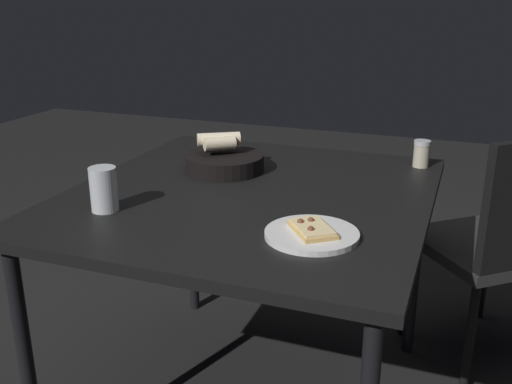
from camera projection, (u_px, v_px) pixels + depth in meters
dining_table at (250, 210)px, 1.73m from camera, size 1.02×1.10×0.75m
pizza_plate at (312, 233)px, 1.39m from camera, size 0.23×0.23×0.04m
bread_basket at (224, 160)px, 1.90m from camera, size 0.25×0.25×0.12m
beer_glass at (104, 192)px, 1.54m from camera, size 0.07×0.07×0.12m
pepper_shaker at (421, 155)px, 1.94m from camera, size 0.06×0.06×0.09m
chair_near at (505, 236)px, 2.00m from camera, size 0.62×0.62×0.88m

